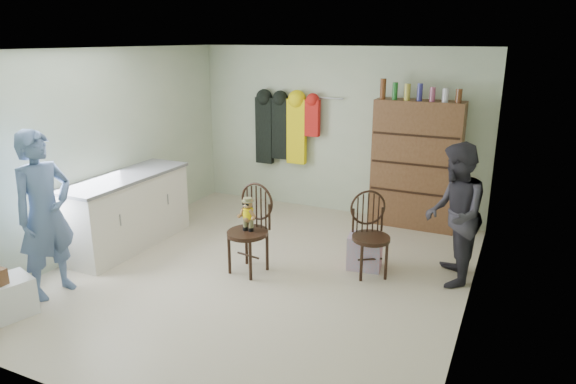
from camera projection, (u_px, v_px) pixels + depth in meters
The scene contains 11 objects.
ground_plane at pixel (261, 272), 5.96m from camera, with size 5.00×5.00×0.00m, color beige.
room_walls at pixel (281, 130), 5.96m from camera, with size 5.00×5.00×5.00m.
counter at pixel (127, 211), 6.61m from camera, with size 0.64×1.86×0.94m.
plastic_tub at pixel (11, 296), 5.01m from camera, with size 0.39×0.37×0.37m, color white.
chair_front at pixel (250, 223), 5.84m from camera, with size 0.52×0.52×1.03m.
chair_far at pixel (370, 231), 5.80m from camera, with size 0.59×0.59×0.96m.
striped_bag at pixel (365, 252), 6.02m from camera, with size 0.38×0.30×0.40m, color pink.
person_left at pixel (45, 214), 5.24m from camera, with size 0.64×0.42×1.76m, color slate.
person_right at pixel (454, 215), 5.52m from camera, with size 0.76×0.59×1.57m, color #2D2B33.
dresser at pixel (416, 164), 7.18m from camera, with size 1.20×0.39×2.08m.
coat_rack at pixel (285, 129), 8.00m from camera, with size 1.42×0.12×1.09m.
Camera 1 is at (2.58, -4.79, 2.61)m, focal length 32.00 mm.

